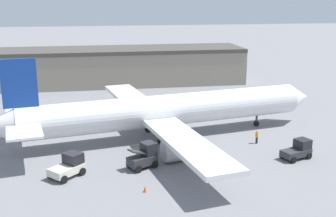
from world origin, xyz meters
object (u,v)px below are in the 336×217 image
airplane (161,112)px  safety_cone_near (145,189)px  baggage_tug (298,150)px  ground_crew_worker (257,136)px  pushback_tug (69,166)px  belt_loader_truck (144,157)px

airplane → safety_cone_near: 15.09m
airplane → safety_cone_near: airplane is taller
airplane → baggage_tug: airplane is taller
baggage_tug → safety_cone_near: bearing=176.7°
ground_crew_worker → airplane: bearing=-94.8°
ground_crew_worker → safety_cone_near: 17.78m
airplane → pushback_tug: bearing=-148.0°
baggage_tug → safety_cone_near: size_ratio=6.54×
baggage_tug → pushback_tug: (-23.82, -0.52, 0.07)m
ground_crew_worker → safety_cone_near: size_ratio=2.94×
baggage_tug → belt_loader_truck: bearing=158.6°
ground_crew_worker → belt_loader_truck: bearing=-55.4°
airplane → baggage_tug: size_ratio=11.69×
baggage_tug → safety_cone_near: (-17.00, -5.20, -0.66)m
ground_crew_worker → baggage_tug: (2.58, -5.19, 0.07)m
airplane → belt_loader_truck: 9.58m
airplane → belt_loader_truck: bearing=-120.0°
ground_crew_worker → baggage_tug: bearing=41.7°
baggage_tug → safety_cone_near: 17.79m
safety_cone_near → belt_loader_truck: bearing=84.3°
baggage_tug → safety_cone_near: baggage_tug is taller
ground_crew_worker → safety_cone_near: ground_crew_worker is taller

